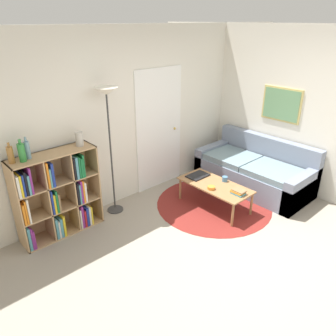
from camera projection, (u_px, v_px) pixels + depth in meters
name	position (u px, v px, depth m)	size (l,w,h in m)	color
ground_plane	(244.00, 259.00, 3.98)	(14.00, 14.00, 0.00)	gray
wall_back	(131.00, 118.00, 4.95)	(7.25, 0.11, 2.60)	silver
wall_right	(273.00, 107.00, 5.49)	(0.08, 5.20, 2.60)	silver
rug	(214.00, 204.00, 5.14)	(1.78, 1.78, 0.01)	maroon
bookshelf	(56.00, 195.00, 4.25)	(1.08, 0.34, 1.15)	tan
floor_lamp	(107.00, 107.00, 4.33)	(0.32, 0.32, 1.85)	#333333
couch	(255.00, 171.00, 5.61)	(0.91, 1.90, 0.83)	gray
coffee_table	(215.00, 186.00, 4.95)	(0.53, 1.12, 0.38)	#996B42
laptop	(198.00, 176.00, 5.18)	(0.34, 0.24, 0.02)	black
bowl	(211.00, 188.00, 4.79)	(0.11, 0.11, 0.04)	orange
book_stack_on_table	(238.00, 192.00, 4.65)	(0.15, 0.19, 0.06)	teal
cup	(225.00, 179.00, 5.01)	(0.08, 0.08, 0.08)	teal
bottle_left	(10.00, 155.00, 3.71)	(0.07, 0.07, 0.25)	olive
bottle_middle	(22.00, 152.00, 3.75)	(0.08, 0.08, 0.27)	#2D8438
bottle_right	(27.00, 150.00, 3.83)	(0.06, 0.06, 0.27)	#6B93A3
vase_on_shelf	(79.00, 139.00, 4.22)	(0.10, 0.10, 0.19)	#B7B2A8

